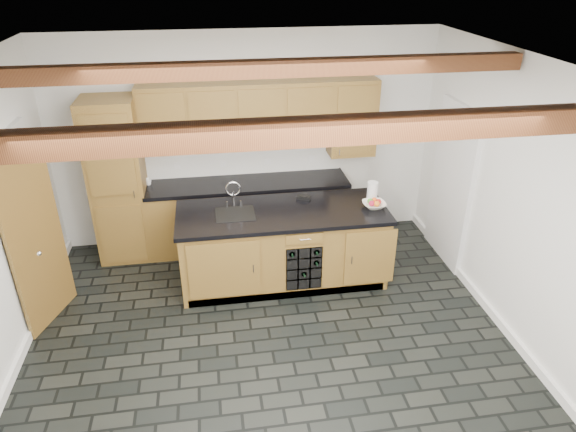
% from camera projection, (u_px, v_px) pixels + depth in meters
% --- Properties ---
extents(ground, '(5.00, 5.00, 0.00)m').
position_uv_depth(ground, '(272.00, 351.00, 5.21)').
color(ground, black).
rests_on(ground, ground).
extents(room_shell, '(5.01, 5.00, 5.00)m').
position_uv_depth(room_shell, '(254.00, 194.00, 4.97)').
color(room_shell, white).
rests_on(room_shell, ground).
extents(back_cabinetry, '(3.65, 0.62, 2.20)m').
position_uv_depth(back_cabinetry, '(221.00, 179.00, 6.67)').
color(back_cabinetry, olive).
rests_on(back_cabinetry, ground).
extents(island, '(2.48, 0.96, 0.93)m').
position_uv_depth(island, '(283.00, 246.00, 6.17)').
color(island, olive).
rests_on(island, ground).
extents(faucet, '(0.45, 0.40, 0.34)m').
position_uv_depth(faucet, '(235.00, 210.00, 5.91)').
color(faucet, black).
rests_on(faucet, island).
extents(kitchen_scale, '(0.19, 0.15, 0.05)m').
position_uv_depth(kitchen_scale, '(304.00, 197.00, 6.25)').
color(kitchen_scale, black).
rests_on(kitchen_scale, island).
extents(fruit_bowl, '(0.27, 0.27, 0.07)m').
position_uv_depth(fruit_bowl, '(374.00, 205.00, 6.03)').
color(fruit_bowl, white).
rests_on(fruit_bowl, island).
extents(fruit_cluster, '(0.16, 0.17, 0.07)m').
position_uv_depth(fruit_cluster, '(374.00, 202.00, 6.02)').
color(fruit_cluster, red).
rests_on(fruit_cluster, fruit_bowl).
extents(paper_towel, '(0.13, 0.13, 0.25)m').
position_uv_depth(paper_towel, '(372.00, 192.00, 6.15)').
color(paper_towel, white).
rests_on(paper_towel, island).
extents(mug, '(0.10, 0.10, 0.08)m').
position_uv_depth(mug, '(148.00, 182.00, 6.61)').
color(mug, white).
rests_on(mug, back_cabinetry).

